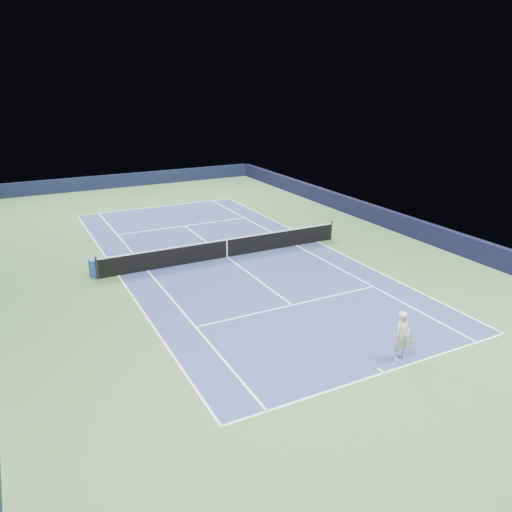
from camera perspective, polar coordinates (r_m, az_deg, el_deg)
name	(u,v)px	position (r m, az deg, el deg)	size (l,w,h in m)	color
ground	(227,257)	(25.38, -3.33, -0.14)	(40.00, 40.00, 0.00)	#3A5B32
wall_far	(130,180)	(43.53, -14.17, 8.44)	(22.00, 0.35, 1.10)	black
wall_right	(392,221)	(30.98, 15.29, 3.93)	(0.35, 40.00, 1.10)	black
court_surface	(227,257)	(25.38, -3.33, -0.13)	(10.97, 23.77, 0.01)	navy
baseline_far	(159,207)	(36.12, -11.08, 5.56)	(10.97, 0.08, 0.00)	white
baseline_near	(384,373)	(16.28, 14.45, -12.80)	(10.97, 0.08, 0.00)	white
sideline_doubles_right	(317,242)	(27.91, 7.01, 1.62)	(0.08, 23.77, 0.00)	white
sideline_doubles_left	(118,275)	(23.85, -15.46, -2.16)	(0.08, 23.77, 0.00)	white
sideline_singles_right	(296,245)	(27.20, 4.61, 1.22)	(0.08, 23.77, 0.00)	white
sideline_singles_left	(148,271)	(24.12, -12.29, -1.63)	(0.08, 23.77, 0.00)	white
service_line_far	(185,226)	(31.06, -8.16, 3.43)	(8.23, 0.08, 0.00)	white
service_line_near	(292,305)	(20.12, 4.17, -5.61)	(8.23, 0.08, 0.00)	white
center_service_line	(227,257)	(25.37, -3.33, -0.12)	(0.08, 12.80, 0.00)	white
center_mark_far	(159,207)	(35.98, -11.01, 5.51)	(0.08, 0.30, 0.00)	white
center_mark_near	(381,370)	(16.38, 14.10, -12.57)	(0.08, 0.30, 0.00)	white
tennis_net	(227,248)	(25.21, -3.35, 0.94)	(12.90, 0.10, 1.07)	black
sponsor_cube	(95,268)	(23.95, -17.87, -1.29)	(0.57, 0.48, 0.82)	blue
tennis_player	(402,336)	(16.77, 16.39, -8.75)	(0.78, 1.25, 2.55)	silver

